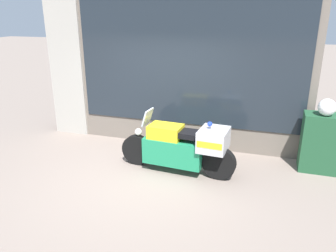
% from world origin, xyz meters
% --- Properties ---
extents(ground_plane, '(60.00, 60.00, 0.00)m').
position_xyz_m(ground_plane, '(0.00, 0.00, 0.00)').
color(ground_plane, gray).
extents(shop_building, '(6.01, 0.55, 3.72)m').
position_xyz_m(shop_building, '(-0.40, 2.00, 1.87)').
color(shop_building, '#6B6056').
rests_on(shop_building, ground).
extents(window_display, '(4.69, 0.30, 2.02)m').
position_xyz_m(window_display, '(0.36, 2.03, 0.48)').
color(window_display, slate).
rests_on(window_display, ground).
extents(paramedic_motorcycle, '(2.28, 0.66, 1.18)m').
position_xyz_m(paramedic_motorcycle, '(0.67, 0.53, 0.54)').
color(paramedic_motorcycle, black).
rests_on(paramedic_motorcycle, ground).
extents(utility_cabinet, '(0.84, 0.46, 1.13)m').
position_xyz_m(utility_cabinet, '(3.21, 1.41, 0.56)').
color(utility_cabinet, '#1E4C2D').
rests_on(utility_cabinet, ground).
extents(white_helmet, '(0.31, 0.31, 0.31)m').
position_xyz_m(white_helmet, '(3.14, 1.33, 1.29)').
color(white_helmet, white).
rests_on(white_helmet, utility_cabinet).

